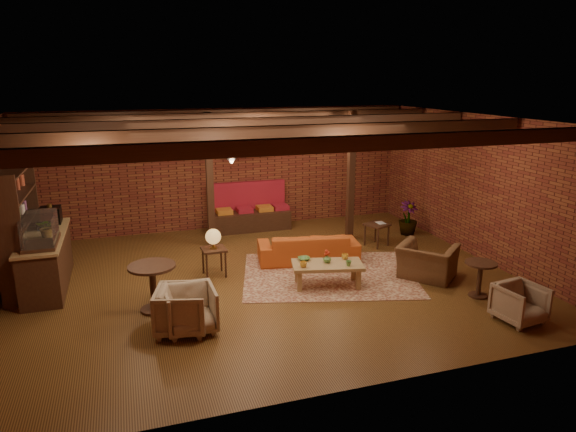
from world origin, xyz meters
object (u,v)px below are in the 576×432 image
object	(u,v)px
round_table_right	(480,274)
sofa	(308,247)
coffee_table	(327,266)
armchair_far	(520,302)
armchair_right	(427,256)
plant_tall	(410,185)
side_table_lamp	(213,240)
armchair_a	(182,307)
round_table_left	(153,280)
armchair_b	(190,307)
side_table_book	(377,225)

from	to	relation	value
round_table_right	sofa	bearing A→B (deg)	130.54
coffee_table	armchair_far	xyz separation A→B (m)	(2.51, -2.41, -0.06)
armchair_right	plant_tall	bearing A→B (deg)	-63.98
coffee_table	armchair_right	world-z (taller)	armchair_right
side_table_lamp	armchair_a	distance (m)	2.44
side_table_lamp	round_table_left	bearing A→B (deg)	-134.54
coffee_table	round_table_left	bearing A→B (deg)	-178.33
coffee_table	armchair_b	size ratio (longest dim) A/B	1.83
armchair_b	plant_tall	distance (m)	7.11
armchair_a	side_table_book	bearing A→B (deg)	-44.55
armchair_far	plant_tall	xyz separation A→B (m)	(0.79, 4.94, 0.95)
armchair_a	armchair_b	world-z (taller)	armchair_a
armchair_a	armchair_far	xyz separation A→B (m)	(5.42, -1.39, -0.06)
armchair_a	plant_tall	world-z (taller)	plant_tall
armchair_a	armchair_far	bearing A→B (deg)	-89.49
armchair_b	round_table_right	xyz separation A→B (m)	(5.30, -0.31, 0.05)
side_table_book	plant_tall	distance (m)	1.56
coffee_table	plant_tall	world-z (taller)	plant_tall
round_table_right	plant_tall	size ratio (longest dim) A/B	0.26
side_table_lamp	round_table_right	size ratio (longest dim) A/B	1.48
armchair_a	armchair_right	world-z (taller)	armchair_right
round_table_left	armchair_right	distance (m)	5.40
coffee_table	side_table_lamp	size ratio (longest dim) A/B	1.48
armchair_a	armchair_right	size ratio (longest dim) A/B	0.76
side_table_lamp	round_table_right	xyz separation A→B (m)	(4.52, -2.57, -0.31)
side_table_lamp	armchair_far	distance (m)	5.80
armchair_right	side_table_book	bearing A→B (deg)	-40.46
side_table_lamp	round_table_left	world-z (taller)	side_table_lamp
armchair_right	plant_tall	size ratio (longest dim) A/B	0.41
sofa	armchair_right	size ratio (longest dim) A/B	2.04
side_table_lamp	side_table_book	bearing A→B (deg)	9.85
armchair_b	side_table_book	world-z (taller)	armchair_b
coffee_table	side_table_lamp	xyz separation A→B (m)	(-2.00, 1.22, 0.35)
side_table_book	armchair_right	bearing A→B (deg)	-89.91
armchair_b	armchair_a	bearing A→B (deg)	171.23
armchair_b	armchair_far	xyz separation A→B (m)	(5.29, -1.37, -0.05)
side_table_lamp	armchair_a	bearing A→B (deg)	-112.03
sofa	round_table_left	xyz separation A→B (m)	(-3.44, -1.53, 0.25)
round_table_left	round_table_right	world-z (taller)	round_table_left
armchair_right	armchair_far	size ratio (longest dim) A/B	1.51
armchair_right	armchair_far	xyz separation A→B (m)	(0.41, -2.16, -0.12)
round_table_left	plant_tall	distance (m)	7.14
round_table_right	armchair_b	bearing A→B (deg)	176.65
sofa	round_table_left	size ratio (longest dim) A/B	2.59
side_table_lamp	round_table_right	distance (m)	5.21
side_table_book	armchair_far	world-z (taller)	armchair_far
coffee_table	round_table_right	size ratio (longest dim) A/B	2.20
armchair_far	sofa	bearing A→B (deg)	113.75
coffee_table	sofa	bearing A→B (deg)	84.33
coffee_table	plant_tall	distance (m)	4.25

